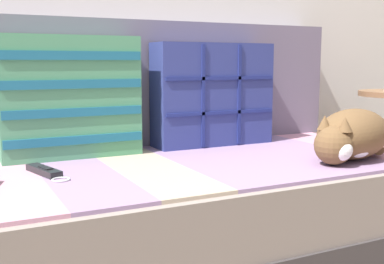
% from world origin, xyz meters
% --- Properties ---
extents(couch, '(1.73, 0.86, 0.37)m').
position_xyz_m(couch, '(-0.00, 0.12, 0.18)').
color(couch, '#3D3838').
rests_on(couch, ground_plane).
extents(sofa_backrest, '(1.70, 0.14, 0.46)m').
position_xyz_m(sofa_backrest, '(0.00, 0.48, 0.60)').
color(sofa_backrest, slate).
rests_on(sofa_backrest, couch).
extents(throw_pillow_quilted, '(0.46, 0.14, 0.38)m').
position_xyz_m(throw_pillow_quilted, '(0.27, 0.33, 0.56)').
color(throw_pillow_quilted, navy).
rests_on(throw_pillow_quilted, couch).
extents(throw_pillow_striped, '(0.45, 0.14, 0.39)m').
position_xyz_m(throw_pillow_striped, '(-0.27, 0.33, 0.57)').
color(throw_pillow_striped, '#4C9366').
rests_on(throw_pillow_striped, couch).
extents(sleeping_cat, '(0.38, 0.31, 0.16)m').
position_xyz_m(sleeping_cat, '(0.52, -0.12, 0.45)').
color(sleeping_cat, brown).
rests_on(sleeping_cat, couch).
extents(game_remote_near, '(0.10, 0.21, 0.02)m').
position_xyz_m(game_remote_near, '(-0.39, 0.11, 0.38)').
color(game_remote_near, black).
rests_on(game_remote_near, couch).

